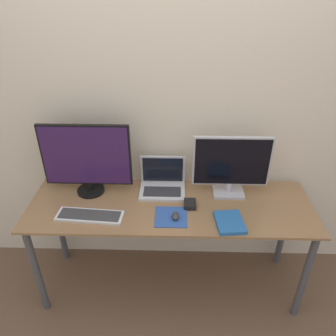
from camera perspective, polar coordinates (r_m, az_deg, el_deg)
The scene contains 11 objects.
ground_plane at distance 2.55m, azimuth 0.19°, elevation -24.44°, with size 12.00×12.00×0.00m, color brown.
wall_back at distance 2.27m, azimuth 0.66°, elevation 9.00°, with size 7.00×0.05×2.50m.
desk at distance 2.26m, azimuth 0.41°, elevation -8.50°, with size 1.89×0.60×0.77m.
monitor_left at distance 2.25m, azimuth -14.02°, elevation 1.57°, with size 0.60×0.19×0.51m.
monitor_right at distance 2.22m, azimuth 10.97°, elevation 0.48°, with size 0.51×0.15×0.44m.
laptop at distance 2.32m, azimuth -0.96°, elevation -2.49°, with size 0.32×0.23×0.23m.
keyboard at distance 2.15m, azimuth -13.46°, elevation -8.09°, with size 0.43×0.16×0.02m.
mousepad at distance 2.10m, azimuth 0.53°, elevation -8.49°, with size 0.20×0.20×0.00m.
mouse at distance 2.07m, azimuth 1.31°, elevation -8.34°, with size 0.05×0.07×0.04m.
book at distance 2.08m, azimuth 10.66°, elevation -9.27°, with size 0.19×0.23×0.02m.
power_brick at distance 2.18m, azimuth 3.83°, elevation -6.29°, with size 0.08×0.10×0.03m.
Camera 1 is at (0.03, -1.44, 2.11)m, focal length 35.00 mm.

